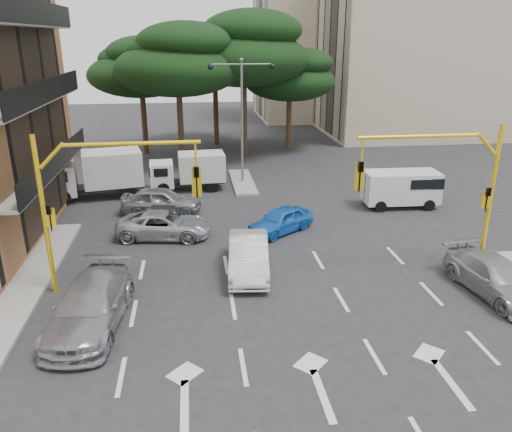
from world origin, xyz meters
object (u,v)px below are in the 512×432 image
(signal_mast_right, at_px, (451,179))
(car_silver_cross_b, at_px, (161,201))
(car_silver_cross_a, at_px, (164,225))
(box_truck_b, at_px, (188,172))
(car_silver_wagon, at_px, (90,306))
(box_truck_a, at_px, (95,175))
(car_white_hatch, at_px, (249,255))
(car_silver_parked, at_px, (496,277))
(van_white, at_px, (401,189))
(signal_mast_left, at_px, (93,192))
(street_lamp_center, at_px, (242,99))
(car_blue_compact, at_px, (281,220))

(signal_mast_right, xyz_separation_m, car_silver_cross_b, (-11.80, 8.52, -3.15))
(car_silver_cross_a, bearing_deg, box_truck_b, -0.18)
(car_silver_wagon, xyz_separation_m, car_silver_cross_b, (1.79, 11.15, -0.03))
(box_truck_a, bearing_deg, signal_mast_right, -138.75)
(box_truck_b, bearing_deg, car_white_hatch, -172.14)
(car_silver_parked, xyz_separation_m, van_white, (0.55, 10.31, 0.36))
(signal_mast_right, height_order, car_white_hatch, signal_mast_right)
(car_silver_parked, relative_size, box_truck_b, 0.99)
(car_silver_cross_a, height_order, box_truck_b, box_truck_b)
(car_white_hatch, bearing_deg, signal_mast_left, -166.76)
(signal_mast_right, xyz_separation_m, box_truck_b, (-10.33, 12.94, -2.73))
(signal_mast_left, xyz_separation_m, box_truck_a, (-2.20, 12.01, -2.50))
(car_silver_cross_a, relative_size, box_truck_b, 0.95)
(car_silver_cross_a, relative_size, box_truck_a, 0.79)
(street_lamp_center, relative_size, car_silver_cross_a, 1.75)
(van_white, relative_size, box_truck_a, 0.74)
(car_silver_wagon, distance_m, car_silver_parked, 14.61)
(signal_mast_right, height_order, street_lamp_center, street_lamp_center)
(car_silver_cross_b, xyz_separation_m, box_truck_b, (1.48, 4.42, 0.42))
(car_white_hatch, distance_m, car_silver_cross_b, 8.69)
(signal_mast_right, relative_size, van_white, 1.45)
(street_lamp_center, height_order, box_truck_b, street_lamp_center)
(street_lamp_center, xyz_separation_m, van_white, (8.37, -5.98, -4.39))
(street_lamp_center, bearing_deg, van_white, -35.56)
(street_lamp_center, distance_m, car_silver_cross_a, 11.24)
(car_white_hatch, distance_m, van_white, 11.96)
(car_white_hatch, relative_size, car_silver_cross_a, 1.00)
(car_blue_compact, xyz_separation_m, car_silver_cross_b, (-5.96, 3.55, 0.11))
(signal_mast_left, relative_size, car_blue_compact, 1.65)
(signal_mast_right, distance_m, box_truck_a, 20.01)
(signal_mast_left, height_order, box_truck_b, signal_mast_left)
(car_white_hatch, height_order, box_truck_a, box_truck_a)
(van_white, xyz_separation_m, box_truck_b, (-11.89, 4.91, 0.12))
(signal_mast_right, height_order, car_blue_compact, signal_mast_right)
(car_white_hatch, bearing_deg, van_white, 43.22)
(car_blue_compact, xyz_separation_m, car_silver_parked, (6.85, -7.26, 0.05))
(van_white, bearing_deg, signal_mast_left, -59.60)
(car_blue_compact, bearing_deg, signal_mast_left, -93.62)
(car_white_hatch, bearing_deg, signal_mast_right, 0.34)
(car_white_hatch, bearing_deg, car_silver_wagon, -143.44)
(car_white_hatch, bearing_deg, car_silver_cross_a, 135.77)
(car_silver_wagon, distance_m, box_truck_a, 14.82)
(signal_mast_right, xyz_separation_m, car_blue_compact, (-5.84, 4.97, -3.26))
(car_blue_compact, bearing_deg, car_silver_parked, 7.12)
(car_silver_wagon, relative_size, box_truck_b, 1.11)
(signal_mast_right, height_order, car_silver_cross_b, signal_mast_right)
(car_silver_wagon, bearing_deg, car_blue_compact, 50.29)
(street_lamp_center, distance_m, van_white, 11.18)
(signal_mast_left, distance_m, car_silver_cross_b, 9.26)
(signal_mast_left, bearing_deg, signal_mast_right, 0.00)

